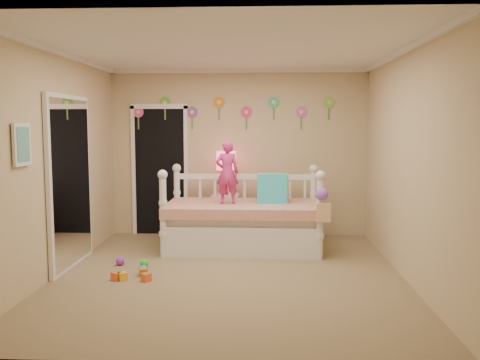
{
  "coord_description": "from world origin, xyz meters",
  "views": [
    {
      "loc": [
        0.4,
        -5.86,
        1.74
      ],
      "look_at": [
        0.1,
        0.6,
        1.05
      ],
      "focal_mm": 38.69,
      "sensor_mm": 36.0,
      "label": 1
    }
  ],
  "objects_px": {
    "child": "(227,173)",
    "nightstand": "(226,216)",
    "daybed": "(243,208)",
    "table_lamp": "(226,166)"
  },
  "relations": [
    {
      "from": "child",
      "to": "nightstand",
      "type": "distance_m",
      "value": 1.1
    },
    {
      "from": "daybed",
      "to": "child",
      "type": "height_order",
      "value": "child"
    },
    {
      "from": "nightstand",
      "to": "table_lamp",
      "type": "xyz_separation_m",
      "value": [
        0.0,
        -0.0,
        0.78
      ]
    },
    {
      "from": "daybed",
      "to": "child",
      "type": "distance_m",
      "value": 0.55
    },
    {
      "from": "child",
      "to": "nightstand",
      "type": "bearing_deg",
      "value": -92.32
    },
    {
      "from": "child",
      "to": "table_lamp",
      "type": "relative_size",
      "value": 1.32
    },
    {
      "from": "child",
      "to": "nightstand",
      "type": "relative_size",
      "value": 1.28
    },
    {
      "from": "daybed",
      "to": "table_lamp",
      "type": "height_order",
      "value": "table_lamp"
    },
    {
      "from": "daybed",
      "to": "nightstand",
      "type": "height_order",
      "value": "daybed"
    },
    {
      "from": "daybed",
      "to": "child",
      "type": "relative_size",
      "value": 2.48
    }
  ]
}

